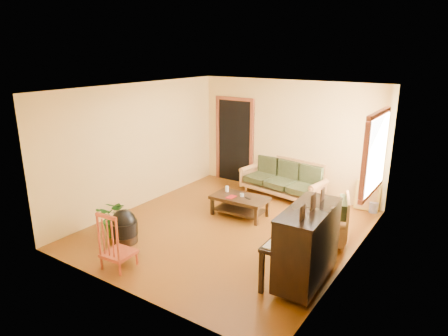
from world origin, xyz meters
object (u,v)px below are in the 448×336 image
Objects in this scene: ceramic_crock at (373,207)px; potted_plant at (116,217)px; footstool at (124,230)px; piano at (307,247)px; coffee_table at (240,206)px; red_chair at (118,239)px; armchair at (325,219)px; sofa at (282,179)px.

potted_plant is (-3.58, -3.69, 0.24)m from ceramic_crock.
potted_plant is (-0.31, 0.10, 0.13)m from footstool.
piano is at bearing -92.58° from ceramic_crock.
coffee_table is 2.60m from piano.
red_chair is 1.33× the size of potted_plant.
ceramic_crock is at bearing 53.82° from red_chair.
potted_plant reaches higher than coffee_table.
red_chair reaches higher than potted_plant.
potted_plant is (-1.37, -2.00, 0.15)m from coffee_table.
armchair reaches higher than potted_plant.
red_chair reaches higher than sofa.
red_chair is at bearing -150.89° from armchair.
coffee_table is at bearing 140.81° from piano.
coffee_table is 1.84m from armchair.
red_chair is at bearing -100.32° from coffee_table.
sofa is 1.50× the size of piano.
footstool is at bearing -172.17° from piano.
ceramic_crock is at bearing 85.00° from piano.
coffee_table is 1.60× the size of potted_plant.
sofa is at bearing -174.29° from ceramic_crock.
armchair is 1.90m from ceramic_crock.
potted_plant is at bearing -105.60° from sofa.
piano is 3.26m from ceramic_crock.
armchair is at bearing -101.84° from ceramic_crock.
armchair is 1.24× the size of potted_plant.
sofa reaches higher than footstool.
piano reaches higher than potted_plant.
red_chair reaches higher than coffee_table.
ceramic_crock is at bearing 49.25° from footstool.
footstool is 0.50× the size of red_chair.
ceramic_crock is (2.01, 0.20, -0.31)m from sofa.
piano is at bearing -49.77° from sofa.
armchair reaches higher than coffee_table.
ceramic_crock is (2.21, 1.69, -0.09)m from coffee_table.
piano is 1.40× the size of red_chair.
piano reaches higher than sofa.
coffee_table is 2.79m from red_chair.
coffee_table is 2.36m from footstool.
footstool is at bearing -130.75° from ceramic_crock.
coffee_table is 2.43m from potted_plant.
red_chair reaches higher than ceramic_crock.
sofa is 3.56m from piano.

